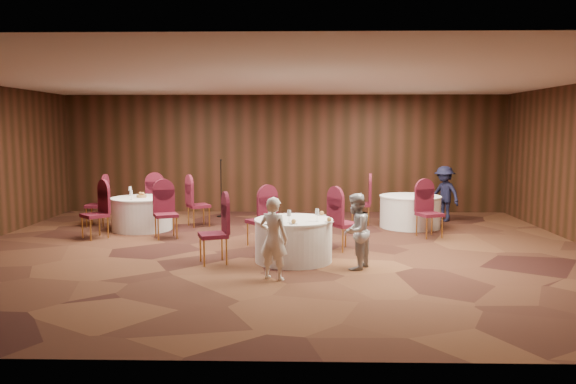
{
  "coord_description": "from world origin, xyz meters",
  "views": [
    {
      "loc": [
        0.44,
        -10.34,
        2.31
      ],
      "look_at": [
        0.2,
        0.2,
        1.1
      ],
      "focal_mm": 35.0,
      "sensor_mm": 36.0,
      "label": 1
    }
  ],
  "objects_px": {
    "woman_a": "(273,238)",
    "table_main": "(294,240)",
    "mic_stand": "(221,200)",
    "woman_b": "(355,231)",
    "table_left": "(142,213)",
    "table_right": "(410,211)",
    "man_c": "(444,194)"
  },
  "relations": [
    {
      "from": "woman_a",
      "to": "table_main",
      "type": "bearing_deg",
      "value": -80.64
    },
    {
      "from": "mic_stand",
      "to": "woman_b",
      "type": "distance_m",
      "value": 6.17
    },
    {
      "from": "table_left",
      "to": "table_right",
      "type": "relative_size",
      "value": 0.97
    },
    {
      "from": "man_c",
      "to": "woman_b",
      "type": "bearing_deg",
      "value": -65.26
    },
    {
      "from": "mic_stand",
      "to": "man_c",
      "type": "height_order",
      "value": "mic_stand"
    },
    {
      "from": "table_main",
      "to": "mic_stand",
      "type": "bearing_deg",
      "value": 111.79
    },
    {
      "from": "woman_a",
      "to": "man_c",
      "type": "height_order",
      "value": "man_c"
    },
    {
      "from": "table_right",
      "to": "woman_a",
      "type": "distance_m",
      "value": 5.5
    },
    {
      "from": "table_left",
      "to": "mic_stand",
      "type": "relative_size",
      "value": 0.91
    },
    {
      "from": "table_main",
      "to": "woman_b",
      "type": "bearing_deg",
      "value": -27.12
    },
    {
      "from": "table_left",
      "to": "mic_stand",
      "type": "height_order",
      "value": "mic_stand"
    },
    {
      "from": "woman_a",
      "to": "table_right",
      "type": "bearing_deg",
      "value": -99.8
    },
    {
      "from": "table_left",
      "to": "woman_b",
      "type": "xyz_separation_m",
      "value": [
        4.5,
        -3.47,
        0.25
      ]
    },
    {
      "from": "table_main",
      "to": "woman_b",
      "type": "height_order",
      "value": "woman_b"
    },
    {
      "from": "mic_stand",
      "to": "man_c",
      "type": "bearing_deg",
      "value": -5.95
    },
    {
      "from": "table_right",
      "to": "mic_stand",
      "type": "relative_size",
      "value": 0.94
    },
    {
      "from": "table_left",
      "to": "man_c",
      "type": "height_order",
      "value": "man_c"
    },
    {
      "from": "table_main",
      "to": "woman_b",
      "type": "relative_size",
      "value": 1.09
    },
    {
      "from": "table_main",
      "to": "man_c",
      "type": "distance_m",
      "value": 5.66
    },
    {
      "from": "table_main",
      "to": "mic_stand",
      "type": "distance_m",
      "value": 5.26
    },
    {
      "from": "mic_stand",
      "to": "woman_b",
      "type": "height_order",
      "value": "mic_stand"
    },
    {
      "from": "mic_stand",
      "to": "woman_a",
      "type": "bearing_deg",
      "value": -74.74
    },
    {
      "from": "mic_stand",
      "to": "table_right",
      "type": "bearing_deg",
      "value": -17.62
    },
    {
      "from": "mic_stand",
      "to": "table_left",
      "type": "bearing_deg",
      "value": -128.36
    },
    {
      "from": "man_c",
      "to": "table_main",
      "type": "bearing_deg",
      "value": -76.93
    },
    {
      "from": "table_right",
      "to": "man_c",
      "type": "xyz_separation_m",
      "value": [
        1.0,
        0.88,
        0.31
      ]
    },
    {
      "from": "table_main",
      "to": "mic_stand",
      "type": "xyz_separation_m",
      "value": [
        -1.95,
        4.88,
        0.05
      ]
    },
    {
      "from": "woman_b",
      "to": "table_right",
      "type": "bearing_deg",
      "value": -174.44
    },
    {
      "from": "woman_b",
      "to": "woman_a",
      "type": "bearing_deg",
      "value": -33.96
    },
    {
      "from": "man_c",
      "to": "table_left",
      "type": "bearing_deg",
      "value": -115.67
    },
    {
      "from": "mic_stand",
      "to": "man_c",
      "type": "relative_size",
      "value": 1.1
    },
    {
      "from": "table_main",
      "to": "woman_a",
      "type": "relative_size",
      "value": 1.07
    }
  ]
}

